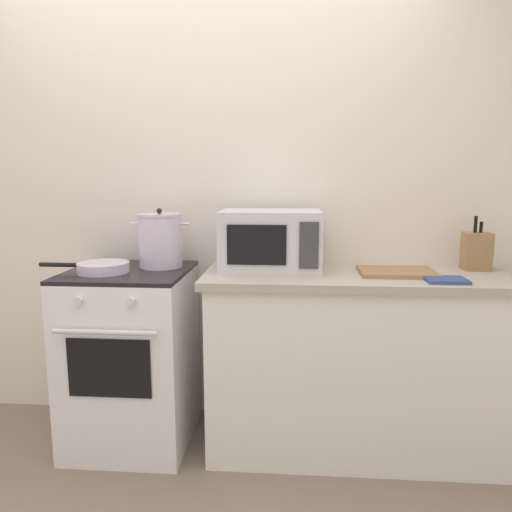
{
  "coord_description": "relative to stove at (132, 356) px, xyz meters",
  "views": [
    {
      "loc": [
        0.48,
        -1.7,
        1.38
      ],
      "look_at": [
        0.3,
        0.6,
        1.0
      ],
      "focal_mm": 33.28,
      "sensor_mm": 36.0,
      "label": 1
    }
  ],
  "objects": [
    {
      "name": "knife_block",
      "position": [
        1.76,
        0.14,
        0.56
      ],
      "size": [
        0.13,
        0.1,
        0.27
      ],
      "color": "#997047",
      "rests_on": "countertop_right"
    },
    {
      "name": "frying_pan",
      "position": [
        -0.1,
        -0.07,
        0.48
      ],
      "size": [
        0.45,
        0.25,
        0.05
      ],
      "color": "silver",
      "rests_on": "stove"
    },
    {
      "name": "countertop_right",
      "position": [
        1.25,
        0.02,
        0.44
      ],
      "size": [
        1.7,
        0.6,
        0.04
      ],
      "primitive_type": "cube",
      "color": "#ADA393",
      "rests_on": "lower_cabinet_right"
    },
    {
      "name": "stock_pot",
      "position": [
        0.14,
        0.1,
        0.6
      ],
      "size": [
        0.31,
        0.23,
        0.31
      ],
      "color": "silver",
      "rests_on": "stove"
    },
    {
      "name": "cutting_board",
      "position": [
        1.34,
        0.0,
        0.47
      ],
      "size": [
        0.36,
        0.26,
        0.02
      ],
      "primitive_type": "cube",
      "color": "#997047",
      "rests_on": "countertop_right"
    },
    {
      "name": "back_wall",
      "position": [
        0.65,
        0.37,
        0.79
      ],
      "size": [
        4.4,
        0.1,
        2.5
      ],
      "primitive_type": "cube",
      "color": "silver",
      "rests_on": "ground_plane"
    },
    {
      "name": "stove",
      "position": [
        0.0,
        0.0,
        0.0
      ],
      "size": [
        0.6,
        0.64,
        0.92
      ],
      "color": "white",
      "rests_on": "ground_plane"
    },
    {
      "name": "lower_cabinet_right",
      "position": [
        1.25,
        0.02,
        -0.02
      ],
      "size": [
        1.64,
        0.56,
        0.88
      ],
      "primitive_type": "cube",
      "color": "white",
      "rests_on": "ground_plane"
    },
    {
      "name": "microwave",
      "position": [
        0.72,
        0.08,
        0.61
      ],
      "size": [
        0.5,
        0.37,
        0.3
      ],
      "color": "silver",
      "rests_on": "countertop_right"
    },
    {
      "name": "oven_mitt",
      "position": [
        1.52,
        -0.16,
        0.47
      ],
      "size": [
        0.18,
        0.14,
        0.02
      ],
      "primitive_type": "cube",
      "color": "#33477A",
      "rests_on": "countertop_right"
    }
  ]
}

